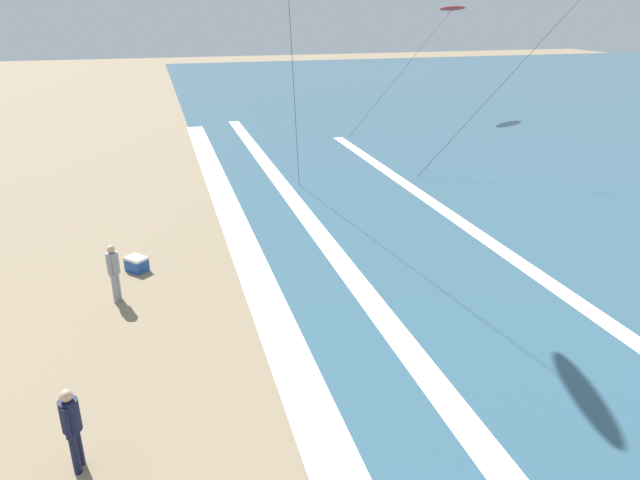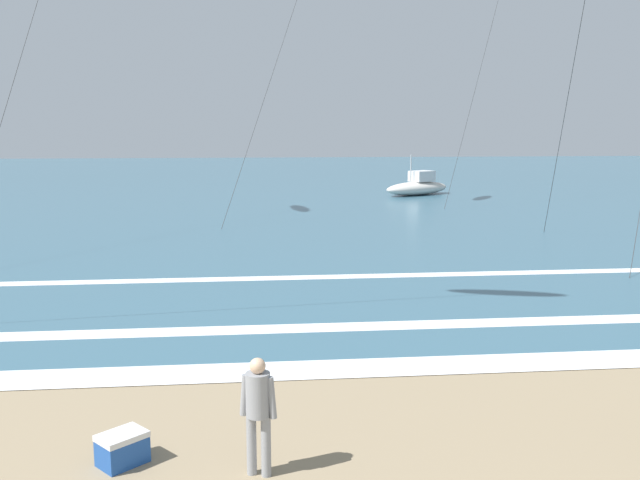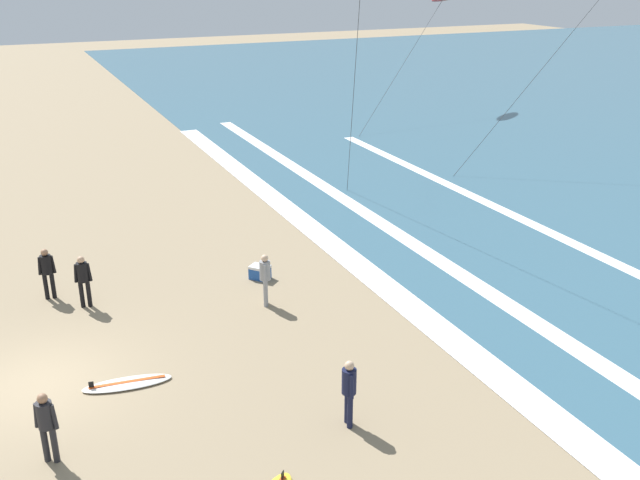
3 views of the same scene
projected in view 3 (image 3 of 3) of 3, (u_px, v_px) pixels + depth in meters
The scene contains 12 objects.
ground_plane at pixel (38, 384), 17.11m from camera, with size 160.00×160.00×0.00m, color #937F60.
wave_foam_shoreline at pixel (437, 328), 19.71m from camera, with size 54.07×1.01×0.01m, color white.
wave_foam_mid_break at pixel (449, 267), 23.61m from camera, with size 49.75×0.68×0.01m, color white.
wave_foam_outer_break at pixel (635, 273), 23.20m from camera, with size 41.88×0.57×0.01m, color white.
surfer_foreground_main at pixel (83, 277), 20.61m from camera, with size 0.32×0.52×1.60m.
surfer_right_near at pixel (46, 421), 14.14m from camera, with size 0.35×0.48×1.60m.
surfer_mid_group at pixel (349, 387), 15.27m from camera, with size 0.52×0.32×1.60m.
surfer_left_near at pixel (265, 275), 20.71m from camera, with size 0.51×0.32×1.60m.
surfer_background_far at pixel (47, 269), 21.12m from camera, with size 0.32×0.51×1.60m.
surfboard_foreground_flat at pixel (127, 383), 17.06m from camera, with size 0.85×2.16×0.25m.
kite_red_low_near at pixel (443, 0), 47.83m from camera, with size 7.73×11.17×7.31m.
cooler_box at pixel (260, 272), 22.72m from camera, with size 0.76×0.74×0.44m.
Camera 3 is at (16.15, 0.14, 9.50)m, focal length 39.94 mm.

